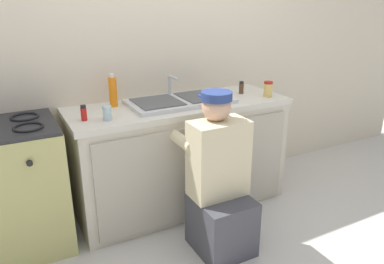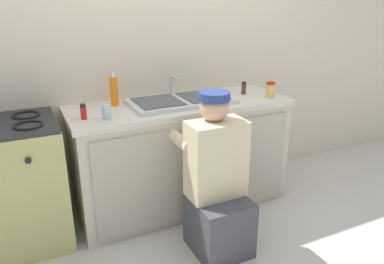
{
  "view_description": "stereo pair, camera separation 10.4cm",
  "coord_description": "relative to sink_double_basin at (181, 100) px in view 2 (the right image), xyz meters",
  "views": [
    {
      "loc": [
        -1.23,
        -2.23,
        1.66
      ],
      "look_at": [
        0.0,
        0.1,
        0.71
      ],
      "focal_mm": 35.0,
      "sensor_mm": 36.0,
      "label": 1
    },
    {
      "loc": [
        -1.14,
        -2.28,
        1.66
      ],
      "look_at": [
        0.0,
        0.1,
        0.71
      ],
      "focal_mm": 35.0,
      "sensor_mm": 36.0,
      "label": 2
    }
  ],
  "objects": [
    {
      "name": "ground_plane",
      "position": [
        0.0,
        -0.3,
        -0.9
      ],
      "size": [
        12.0,
        12.0,
        0.0
      ],
      "primitive_type": "plane",
      "color": "beige"
    },
    {
      "name": "back_wall",
      "position": [
        0.0,
        0.35,
        0.35
      ],
      "size": [
        6.0,
        0.1,
        2.5
      ],
      "primitive_type": "cube",
      "color": "beige",
      "rests_on": "ground_plane"
    },
    {
      "name": "counter_cabinet",
      "position": [
        0.0,
        -0.01,
        -0.48
      ],
      "size": [
        1.7,
        0.62,
        0.84
      ],
      "color": "beige",
      "rests_on": "ground_plane"
    },
    {
      "name": "countertop",
      "position": [
        0.0,
        -0.0,
        -0.04
      ],
      "size": [
        1.74,
        0.62,
        0.04
      ],
      "primitive_type": "cube",
      "color": "beige",
      "rests_on": "counter_cabinet"
    },
    {
      "name": "sink_double_basin",
      "position": [
        0.0,
        0.0,
        0.0
      ],
      "size": [
        0.8,
        0.44,
        0.19
      ],
      "color": "silver",
      "rests_on": "countertop"
    },
    {
      "name": "stove_range",
      "position": [
        -1.26,
        -0.0,
        -0.45
      ],
      "size": [
        0.66,
        0.62,
        0.91
      ],
      "color": "tan",
      "rests_on": "ground_plane"
    },
    {
      "name": "plumber_person",
      "position": [
        -0.03,
        -0.65,
        -0.44
      ],
      "size": [
        0.42,
        0.61,
        1.1
      ],
      "color": "#3F3F47",
      "rests_on": "ground_plane"
    },
    {
      "name": "condiment_jar",
      "position": [
        0.73,
        -0.17,
        0.05
      ],
      "size": [
        0.07,
        0.07,
        0.13
      ],
      "color": "#DBB760",
      "rests_on": "countertop"
    },
    {
      "name": "spice_bottle_pepper",
      "position": [
        0.6,
        0.03,
        0.03
      ],
      "size": [
        0.04,
        0.04,
        0.1
      ],
      "color": "#513823",
      "rests_on": "countertop"
    },
    {
      "name": "soap_bottle_orange",
      "position": [
        -0.48,
        0.15,
        0.09
      ],
      "size": [
        0.06,
        0.06,
        0.25
      ],
      "color": "orange",
      "rests_on": "countertop"
    },
    {
      "name": "water_glass",
      "position": [
        -0.62,
        -0.16,
        0.03
      ],
      "size": [
        0.06,
        0.06,
        0.1
      ],
      "color": "#ADC6CC",
      "rests_on": "countertop"
    },
    {
      "name": "spice_bottle_red",
      "position": [
        -0.76,
        -0.09,
        0.03
      ],
      "size": [
        0.04,
        0.04,
        0.1
      ],
      "color": "red",
      "rests_on": "countertop"
    }
  ]
}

